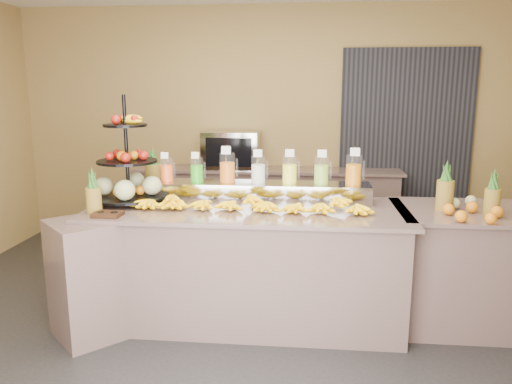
# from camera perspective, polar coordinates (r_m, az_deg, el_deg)

# --- Properties ---
(ground) EXTENTS (6.00, 6.00, 0.00)m
(ground) POSITION_cam_1_polar(r_m,az_deg,el_deg) (3.98, -1.46, -15.99)
(ground) COLOR black
(ground) RESTS_ON ground
(room_envelope) EXTENTS (6.04, 5.02, 2.82)m
(room_envelope) POSITION_cam_1_polar(r_m,az_deg,el_deg) (4.28, 2.29, 12.08)
(room_envelope) COLOR olive
(room_envelope) RESTS_ON ground
(buffet_counter) EXTENTS (2.75, 1.25, 0.93)m
(buffet_counter) POSITION_cam_1_polar(r_m,az_deg,el_deg) (4.04, -2.67, -8.33)
(buffet_counter) COLOR gray
(buffet_counter) RESTS_ON ground
(right_counter) EXTENTS (1.08, 0.88, 0.93)m
(right_counter) POSITION_cam_1_polar(r_m,az_deg,el_deg) (4.32, 22.47, -7.88)
(right_counter) COLOR gray
(right_counter) RESTS_ON ground
(back_ledge) EXTENTS (3.10, 0.55, 0.93)m
(back_ledge) POSITION_cam_1_polar(r_m,az_deg,el_deg) (5.92, 1.24, -1.73)
(back_ledge) COLOR gray
(back_ledge) RESTS_ON ground
(pitcher_tray) EXTENTS (1.85, 0.30, 0.15)m
(pitcher_tray) POSITION_cam_1_polar(r_m,az_deg,el_deg) (4.18, 0.27, 0.06)
(pitcher_tray) COLOR gray
(pitcher_tray) RESTS_ON buffet_counter
(juice_pitcher_orange_a) EXTENTS (0.11, 0.11, 0.26)m
(juice_pitcher_orange_a) POSITION_cam_1_polar(r_m,az_deg,el_deg) (4.29, -10.17, 2.41)
(juice_pitcher_orange_a) COLOR silver
(juice_pitcher_orange_a) RESTS_ON pitcher_tray
(juice_pitcher_green) EXTENTS (0.11, 0.11, 0.27)m
(juice_pitcher_green) POSITION_cam_1_polar(r_m,az_deg,el_deg) (4.23, -6.77, 2.40)
(juice_pitcher_green) COLOR silver
(juice_pitcher_green) RESTS_ON pitcher_tray
(juice_pitcher_orange_b) EXTENTS (0.13, 0.14, 0.32)m
(juice_pitcher_orange_b) POSITION_cam_1_polar(r_m,az_deg,el_deg) (4.17, -3.29, 2.60)
(juice_pitcher_orange_b) COLOR silver
(juice_pitcher_orange_b) RESTS_ON pitcher_tray
(juice_pitcher_milk) EXTENTS (0.12, 0.13, 0.29)m
(juice_pitcher_milk) POSITION_cam_1_polar(r_m,az_deg,el_deg) (4.14, 0.27, 2.43)
(juice_pitcher_milk) COLOR silver
(juice_pitcher_milk) RESTS_ON pitcher_tray
(juice_pitcher_lemon) EXTENTS (0.12, 0.13, 0.30)m
(juice_pitcher_lemon) POSITION_cam_1_polar(r_m,az_deg,el_deg) (4.13, 3.87, 2.39)
(juice_pitcher_lemon) COLOR silver
(juice_pitcher_lemon) RESTS_ON pitcher_tray
(juice_pitcher_lime) EXTENTS (0.12, 0.13, 0.30)m
(juice_pitcher_lime) POSITION_cam_1_polar(r_m,az_deg,el_deg) (4.13, 7.48, 2.31)
(juice_pitcher_lime) COLOR silver
(juice_pitcher_lime) RESTS_ON pitcher_tray
(juice_pitcher_orange_c) EXTENTS (0.13, 0.14, 0.32)m
(juice_pitcher_orange_c) POSITION_cam_1_polar(r_m,az_deg,el_deg) (4.14, 11.08, 2.32)
(juice_pitcher_orange_c) COLOR silver
(juice_pitcher_orange_c) RESTS_ON pitcher_tray
(banana_heap) EXTENTS (1.83, 0.17, 0.15)m
(banana_heap) POSITION_cam_1_polar(r_m,az_deg,el_deg) (3.85, -0.60, -1.19)
(banana_heap) COLOR yellow
(banana_heap) RESTS_ON buffet_counter
(fruit_stand) EXTENTS (0.73, 0.73, 0.88)m
(fruit_stand) POSITION_cam_1_polar(r_m,az_deg,el_deg) (4.20, -13.91, 1.83)
(fruit_stand) COLOR black
(fruit_stand) RESTS_ON buffet_counter
(condiment_caddy) EXTENTS (0.21, 0.16, 0.03)m
(condiment_caddy) POSITION_cam_1_polar(r_m,az_deg,el_deg) (3.83, -16.60, -2.46)
(condiment_caddy) COLOR black
(condiment_caddy) RESTS_ON buffet_counter
(pineapple_left_a) EXTENTS (0.12, 0.12, 0.36)m
(pineapple_left_a) POSITION_cam_1_polar(r_m,az_deg,el_deg) (3.93, -18.07, -0.49)
(pineapple_left_a) COLOR brown
(pineapple_left_a) RESTS_ON buffet_counter
(pineapple_left_b) EXTENTS (0.14, 0.14, 0.43)m
(pineapple_left_b) POSITION_cam_1_polar(r_m,az_deg,el_deg) (4.49, -11.61, 1.77)
(pineapple_left_b) COLOR brown
(pineapple_left_b) RESTS_ON buffet_counter
(right_fruit_pile) EXTENTS (0.44, 0.42, 0.23)m
(right_fruit_pile) POSITION_cam_1_polar(r_m,az_deg,el_deg) (4.01, 23.16, -1.41)
(right_fruit_pile) COLOR brown
(right_fruit_pile) RESTS_ON right_counter
(oven_warmer) EXTENTS (0.65, 0.46, 0.43)m
(oven_warmer) POSITION_cam_1_polar(r_m,az_deg,el_deg) (5.85, -2.80, 4.85)
(oven_warmer) COLOR gray
(oven_warmer) RESTS_ON back_ledge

